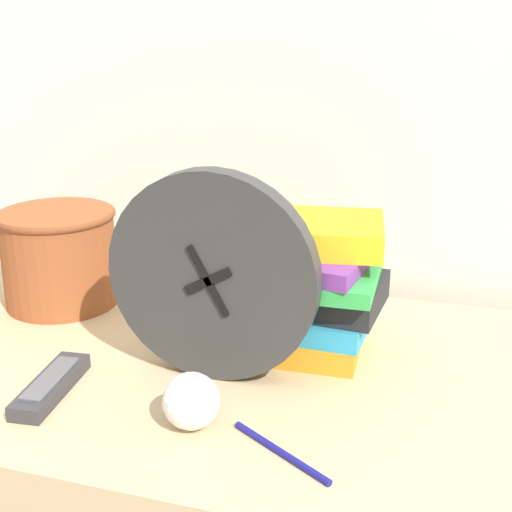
# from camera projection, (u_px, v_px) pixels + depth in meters

# --- Properties ---
(wall_back) EXTENTS (6.00, 0.04, 2.40)m
(wall_back) POSITION_uv_depth(u_px,v_px,m) (279.00, 13.00, 1.21)
(wall_back) COLOR silver
(wall_back) RESTS_ON ground_plane
(desk_clock) EXTENTS (0.29, 0.03, 0.29)m
(desk_clock) POSITION_uv_depth(u_px,v_px,m) (212.00, 277.00, 0.93)
(desk_clock) COLOR #333333
(desk_clock) RESTS_ON desk
(book_stack) EXTENTS (0.24, 0.20, 0.19)m
(book_stack) POSITION_uv_depth(u_px,v_px,m) (300.00, 283.00, 1.02)
(book_stack) COLOR orange
(book_stack) RESTS_ON desk
(basket) EXTENTS (0.19, 0.19, 0.16)m
(basket) POSITION_uv_depth(u_px,v_px,m) (59.00, 254.00, 1.19)
(basket) COLOR #994C28
(basket) RESTS_ON desk
(tv_remote) EXTENTS (0.06, 0.16, 0.02)m
(tv_remote) POSITION_uv_depth(u_px,v_px,m) (51.00, 385.00, 0.93)
(tv_remote) COLOR #333338
(tv_remote) RESTS_ON desk
(crumpled_paper_ball) EXTENTS (0.07, 0.07, 0.07)m
(crumpled_paper_ball) POSITION_uv_depth(u_px,v_px,m) (191.00, 401.00, 0.84)
(crumpled_paper_ball) COLOR white
(crumpled_paper_ball) RESTS_ON desk
(pen) EXTENTS (0.13, 0.08, 0.01)m
(pen) POSITION_uv_depth(u_px,v_px,m) (281.00, 452.00, 0.80)
(pen) COLOR navy
(pen) RESTS_ON desk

